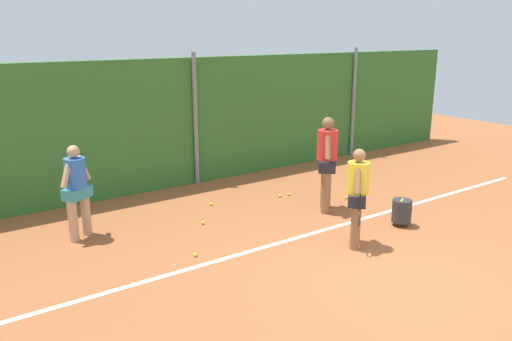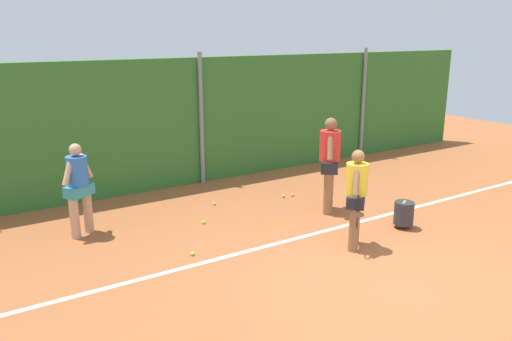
% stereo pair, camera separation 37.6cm
% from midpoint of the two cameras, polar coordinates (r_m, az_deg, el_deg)
% --- Properties ---
extents(ground_plane, '(27.18, 27.18, 0.00)m').
position_cam_midpoint_polar(ground_plane, '(8.98, 5.23, -7.77)').
color(ground_plane, '#A85B33').
extents(hedge_fence_backdrop, '(17.67, 0.25, 2.93)m').
position_cam_midpoint_polar(hedge_fence_backdrop, '(12.09, -8.04, 5.44)').
color(hedge_fence_backdrop, '#33702D').
rests_on(hedge_fence_backdrop, ground_plane).
extents(fence_post_center, '(0.10, 0.10, 3.07)m').
position_cam_midpoint_polar(fence_post_center, '(11.93, -7.66, 5.64)').
color(fence_post_center, gray).
rests_on(fence_post_center, ground_plane).
extents(fence_post_right, '(0.10, 0.10, 3.07)m').
position_cam_midpoint_polar(fence_post_right, '(14.93, 10.11, 7.47)').
color(fence_post_right, gray).
rests_on(fence_post_right, ground_plane).
extents(court_baseline_paint, '(12.91, 0.10, 0.01)m').
position_cam_midpoint_polar(court_baseline_paint, '(9.15, 4.24, -7.26)').
color(court_baseline_paint, white).
rests_on(court_baseline_paint, ground_plane).
extents(player_foreground_near, '(0.56, 0.62, 1.67)m').
position_cam_midpoint_polar(player_foreground_near, '(8.55, 10.00, -2.44)').
color(player_foreground_near, '#8C603D').
rests_on(player_foreground_near, ground_plane).
extents(player_midcourt, '(0.60, 0.64, 1.90)m').
position_cam_midpoint_polar(player_midcourt, '(10.17, 6.86, 1.30)').
color(player_midcourt, '#8C603D').
rests_on(player_midcourt, ground_plane).
extents(player_backcourt_far, '(0.61, 0.50, 1.66)m').
position_cam_midpoint_polar(player_backcourt_far, '(9.33, -20.48, -1.72)').
color(player_backcourt_far, tan).
rests_on(player_backcourt_far, ground_plane).
extents(ball_hopper, '(0.36, 0.36, 0.51)m').
position_cam_midpoint_polar(ball_hopper, '(9.82, 14.90, -4.36)').
color(ball_hopper, '#2D2D33').
rests_on(ball_hopper, ground_plane).
extents(tennis_ball_1, '(0.07, 0.07, 0.07)m').
position_cam_midpoint_polar(tennis_ball_1, '(9.69, -7.07, -5.84)').
color(tennis_ball_1, '#CCDB33').
rests_on(tennis_ball_1, ground_plane).
extents(tennis_ball_2, '(0.07, 0.07, 0.07)m').
position_cam_midpoint_polar(tennis_ball_2, '(12.33, 10.54, -1.33)').
color(tennis_ball_2, '#CCDB33').
rests_on(tennis_ball_2, ground_plane).
extents(tennis_ball_3, '(0.07, 0.07, 0.07)m').
position_cam_midpoint_polar(tennis_ball_3, '(10.69, -6.01, -3.76)').
color(tennis_ball_3, '#CCDB33').
rests_on(tennis_ball_3, ground_plane).
extents(tennis_ball_4, '(0.07, 0.07, 0.07)m').
position_cam_midpoint_polar(tennis_ball_4, '(11.18, 9.04, -3.00)').
color(tennis_ball_4, '#CCDB33').
rests_on(tennis_ball_4, ground_plane).
extents(tennis_ball_5, '(0.07, 0.07, 0.07)m').
position_cam_midpoint_polar(tennis_ball_5, '(11.17, 1.71, -2.83)').
color(tennis_ball_5, '#CCDB33').
rests_on(tennis_ball_5, ground_plane).
extents(tennis_ball_6, '(0.07, 0.07, 0.07)m').
position_cam_midpoint_polar(tennis_ball_6, '(11.26, 2.70, -2.69)').
color(tennis_ball_6, '#CCDB33').
rests_on(tennis_ball_6, ground_plane).
extents(tennis_ball_7, '(0.07, 0.07, 0.07)m').
position_cam_midpoint_polar(tennis_ball_7, '(8.40, -8.09, -9.31)').
color(tennis_ball_7, '#CCDB33').
rests_on(tennis_ball_7, ground_plane).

